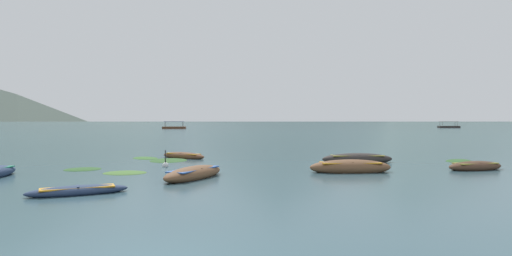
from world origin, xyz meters
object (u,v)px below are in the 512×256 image
object	(u,v)px
rowboat_7	(475,166)
ferry_0	(449,127)
rowboat_3	(78,191)
mooring_buoy	(165,165)
rowboat_4	(183,156)
rowboat_0	(194,173)
rowboat_2	(357,159)
rowboat_6	(350,167)
ferry_1	(174,127)

from	to	relation	value
rowboat_7	ferry_0	distance (m)	137.19
rowboat_3	mooring_buoy	size ratio (longest dim) A/B	3.28
rowboat_7	rowboat_4	bearing A→B (deg)	159.27
rowboat_0	rowboat_4	bearing A→B (deg)	103.86
rowboat_2	mooring_buoy	xyz separation A→B (m)	(-11.62, -2.70, -0.13)
rowboat_2	rowboat_7	xyz separation A→B (m)	(5.53, -3.76, -0.04)
rowboat_0	rowboat_7	bearing A→B (deg)	13.63
rowboat_0	rowboat_2	world-z (taller)	rowboat_2
mooring_buoy	ferry_0	bearing A→B (deg)	60.24
rowboat_6	rowboat_7	distance (m)	7.08
rowboat_6	ferry_1	xyz separation A→B (m)	(-33.46, 109.69, 0.19)
rowboat_6	rowboat_3	bearing A→B (deg)	-149.28
ferry_0	mooring_buoy	bearing A→B (deg)	-119.76
rowboat_0	rowboat_7	distance (m)	15.13
rowboat_2	ferry_1	bearing A→B (deg)	108.43
mooring_buoy	ferry_1	bearing A→B (deg)	102.23
rowboat_4	ferry_1	bearing A→B (deg)	102.84
rowboat_3	ferry_1	world-z (taller)	ferry_1
rowboat_4	rowboat_7	world-z (taller)	rowboat_7
rowboat_3	rowboat_6	xyz separation A→B (m)	(11.20, 6.66, 0.12)
rowboat_6	mooring_buoy	xyz separation A→B (m)	(-10.17, 2.21, -0.15)
rowboat_0	ferry_1	bearing A→B (deg)	102.93
rowboat_7	mooring_buoy	distance (m)	17.19
rowboat_4	ferry_0	size ratio (longest dim) A/B	0.52
rowboat_6	ferry_0	distance (m)	141.13
rowboat_7	mooring_buoy	xyz separation A→B (m)	(-17.16, 1.06, -0.09)
rowboat_3	ferry_0	world-z (taller)	ferry_0
rowboat_0	rowboat_7	size ratio (longest dim) A/B	1.26
rowboat_0	rowboat_3	world-z (taller)	rowboat_0
rowboat_0	rowboat_3	xyz separation A→B (m)	(-3.48, -4.24, -0.09)
ferry_0	mooring_buoy	world-z (taller)	ferry_0
rowboat_4	rowboat_7	distance (m)	18.38
rowboat_3	rowboat_7	size ratio (longest dim) A/B	0.99
ferry_1	rowboat_3	bearing A→B (deg)	-79.17
ferry_0	rowboat_3	bearing A→B (deg)	-118.43
rowboat_4	rowboat_6	distance (m)	12.76
ferry_1	mooring_buoy	size ratio (longest dim) A/B	7.01
rowboat_4	rowboat_7	size ratio (longest dim) A/B	1.05
rowboat_3	rowboat_4	xyz separation A→B (m)	(1.00, 14.32, 0.04)
rowboat_3	ferry_1	xyz separation A→B (m)	(-22.26, 116.35, 0.32)
rowboat_2	rowboat_6	distance (m)	5.12
rowboat_7	ferry_1	xyz separation A→B (m)	(-40.45, 108.54, 0.26)
rowboat_7	ferry_0	bearing A→B (deg)	66.70
rowboat_2	ferry_0	world-z (taller)	ferry_0
rowboat_7	mooring_buoy	size ratio (longest dim) A/B	3.30
ferry_0	mooring_buoy	distance (m)	143.91
rowboat_4	ferry_1	size ratio (longest dim) A/B	0.49
rowboat_0	mooring_buoy	bearing A→B (deg)	117.89
rowboat_3	rowboat_4	world-z (taller)	rowboat_4
ferry_1	rowboat_6	bearing A→B (deg)	-73.04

